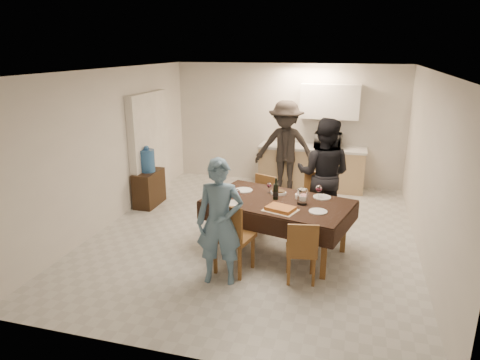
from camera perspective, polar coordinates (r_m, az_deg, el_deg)
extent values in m
cube|color=beige|center=(7.05, 1.97, -7.21)|extent=(5.00, 6.00, 0.02)
cube|color=white|center=(6.42, 2.21, 14.42)|extent=(5.00, 6.00, 0.02)
cube|color=beige|center=(9.50, 6.32, 7.37)|extent=(5.00, 0.02, 2.60)
cube|color=beige|center=(3.91, -8.25, -7.40)|extent=(5.00, 0.02, 2.60)
cube|color=beige|center=(7.57, -16.70, 4.20)|extent=(0.02, 6.00, 2.60)
cube|color=beige|center=(6.53, 23.96, 1.40)|extent=(0.02, 6.00, 2.60)
cube|color=silver|center=(8.60, -11.94, 4.36)|extent=(0.15, 1.40, 2.10)
cube|color=tan|center=(9.30, 9.47, 1.53)|extent=(2.20, 0.60, 0.86)
cube|color=beige|center=(9.19, 9.61, 4.26)|extent=(2.24, 0.64, 0.05)
cube|color=white|center=(9.14, 11.91, 10.21)|extent=(1.20, 0.34, 0.70)
cube|color=black|center=(6.23, 5.12, -2.93)|extent=(2.26, 1.65, 0.04)
cube|color=brown|center=(6.38, 5.02, -6.27)|extent=(0.07, 0.07, 0.75)
cube|color=brown|center=(5.76, -0.78, -7.64)|extent=(0.55, 0.55, 0.05)
cube|color=brown|center=(5.47, -1.40, -5.92)|extent=(0.46, 0.15, 0.49)
cube|color=brown|center=(5.63, 8.17, -9.31)|extent=(0.45, 0.45, 0.05)
cube|color=brown|center=(5.38, 8.03, -7.93)|extent=(0.39, 0.11, 0.41)
cube|color=brown|center=(7.13, 2.59, -3.18)|extent=(0.52, 0.52, 0.05)
cube|color=brown|center=(6.88, 2.27, -1.83)|extent=(0.39, 0.18, 0.43)
cube|color=brown|center=(6.98, 9.82, -3.42)|extent=(0.51, 0.51, 0.05)
cube|color=brown|center=(6.70, 9.76, -1.87)|extent=(0.45, 0.10, 0.48)
cube|color=black|center=(8.38, -12.03, -1.07)|extent=(0.36, 0.72, 0.67)
cylinder|color=#356CB1|center=(8.23, -12.27, 2.53)|extent=(0.28, 0.28, 0.42)
cylinder|color=white|center=(6.10, 8.30, -2.21)|extent=(0.14, 0.14, 0.22)
cube|color=#B77035|center=(5.85, 5.42, -3.82)|extent=(0.51, 0.44, 0.05)
cylinder|color=silver|center=(6.34, 8.10, -2.17)|extent=(0.16, 0.16, 0.06)
cylinder|color=silver|center=(6.49, 5.15, -1.73)|extent=(0.22, 0.22, 0.04)
cylinder|color=silver|center=(6.08, -0.97, -3.11)|extent=(0.26, 0.26, 0.01)
cylinder|color=silver|center=(5.88, 10.37, -4.15)|extent=(0.25, 0.25, 0.01)
cylinder|color=silver|center=(6.62, 0.49, -1.36)|extent=(0.27, 0.27, 0.02)
cylinder|color=silver|center=(6.44, 10.88, -2.25)|extent=(0.26, 0.26, 0.02)
imported|color=white|center=(9.13, 11.65, 5.20)|extent=(0.55, 0.37, 0.30)
imported|color=slate|center=(5.39, -2.71, -5.65)|extent=(0.66, 0.49, 1.64)
imported|color=black|center=(7.11, 11.06, 0.73)|extent=(0.98, 0.80, 1.86)
imported|color=black|center=(8.80, 6.06, 4.32)|extent=(1.24, 0.71, 1.91)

